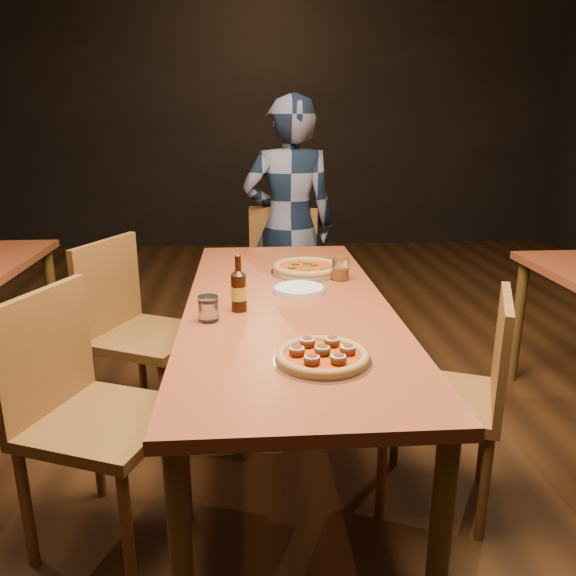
{
  "coord_description": "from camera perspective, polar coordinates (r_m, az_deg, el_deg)",
  "views": [
    {
      "loc": [
        -0.15,
        -2.14,
        1.45
      ],
      "look_at": [
        0.0,
        -0.05,
        0.82
      ],
      "focal_mm": 35.0,
      "sensor_mm": 36.0,
      "label": 1
    }
  ],
  "objects": [
    {
      "name": "plate_stack",
      "position": [
        2.37,
        1.13,
        -0.12
      ],
      "size": [
        0.22,
        0.22,
        0.02
      ],
      "primitive_type": "cylinder",
      "color": "white",
      "rests_on": "table_main"
    },
    {
      "name": "table_main",
      "position": [
        2.28,
        -0.09,
        -3.05
      ],
      "size": [
        0.8,
        2.0,
        0.75
      ],
      "color": "brown",
      "rests_on": "ground"
    },
    {
      "name": "amber_glass",
      "position": [
        2.55,
        5.34,
        1.91
      ],
      "size": [
        0.08,
        0.08,
        0.1
      ],
      "primitive_type": "cylinder",
      "color": "#B04F13",
      "rests_on": "table_main"
    },
    {
      "name": "beer_bottle",
      "position": [
        2.13,
        -5.02,
        -0.36
      ],
      "size": [
        0.06,
        0.06,
        0.21
      ],
      "rotation": [
        0.0,
        0.0,
        0.13
      ],
      "color": "black",
      "rests_on": "table_main"
    },
    {
      "name": "chair_main_e",
      "position": [
        2.23,
        15.22,
        -10.54
      ],
      "size": [
        0.55,
        0.55,
        0.9
      ],
      "primitive_type": null,
      "rotation": [
        0.0,
        0.0,
        -1.97
      ],
      "color": "brown",
      "rests_on": "ground"
    },
    {
      "name": "chair_main_nw",
      "position": [
        2.04,
        -18.23,
        -12.59
      ],
      "size": [
        0.58,
        0.58,
        0.95
      ],
      "primitive_type": null,
      "rotation": [
        0.0,
        0.0,
        1.19
      ],
      "color": "brown",
      "rests_on": "ground"
    },
    {
      "name": "pizza_margherita",
      "position": [
        2.67,
        1.88,
        2.01
      ],
      "size": [
        0.34,
        0.34,
        0.04
      ],
      "rotation": [
        0.0,
        0.0,
        0.37
      ],
      "color": "#B7B7BF",
      "rests_on": "table_main"
    },
    {
      "name": "pizza_meatball",
      "position": [
        1.7,
        3.5,
        -6.88
      ],
      "size": [
        0.3,
        0.3,
        0.05
      ],
      "rotation": [
        0.0,
        0.0,
        -0.27
      ],
      "color": "#B7B7BF",
      "rests_on": "table_main"
    },
    {
      "name": "chair_main_sw",
      "position": [
        2.71,
        -13.98,
        -4.7
      ],
      "size": [
        0.6,
        0.6,
        0.96
      ],
      "primitive_type": null,
      "rotation": [
        0.0,
        0.0,
        1.14
      ],
      "color": "brown",
      "rests_on": "ground"
    },
    {
      "name": "ground",
      "position": [
        2.59,
        -0.08,
        -17.32
      ],
      "size": [
        9.0,
        9.0,
        0.0
      ],
      "primitive_type": "plane",
      "color": "black"
    },
    {
      "name": "water_glass",
      "position": [
        2.04,
        -8.1,
        -2.08
      ],
      "size": [
        0.07,
        0.07,
        0.09
      ],
      "primitive_type": "cylinder",
      "color": "white",
      "rests_on": "table_main"
    },
    {
      "name": "diner",
      "position": [
        3.56,
        0.14,
        6.22
      ],
      "size": [
        0.59,
        0.4,
        1.6
      ],
      "primitive_type": "imported",
      "rotation": [
        0.0,
        0.0,
        3.17
      ],
      "color": "black",
      "rests_on": "ground"
    },
    {
      "name": "chair_end",
      "position": [
        3.49,
        -1.2,
        0.6
      ],
      "size": [
        0.55,
        0.55,
        0.96
      ],
      "primitive_type": null,
      "rotation": [
        0.0,
        0.0,
        -0.28
      ],
      "color": "brown",
      "rests_on": "ground"
    }
  ]
}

